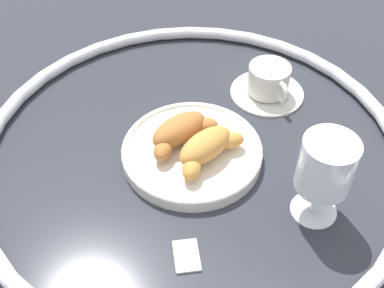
# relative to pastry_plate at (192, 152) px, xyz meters

# --- Properties ---
(ground_plane) EXTENTS (2.20, 2.20, 0.00)m
(ground_plane) POSITION_rel_pastry_plate_xyz_m (-0.01, -0.01, -0.01)
(ground_plane) COLOR #2D3038
(table_chrome_rim) EXTENTS (0.70, 0.70, 0.02)m
(table_chrome_rim) POSITION_rel_pastry_plate_xyz_m (-0.01, -0.01, -0.00)
(table_chrome_rim) COLOR silver
(table_chrome_rim) RESTS_ON ground_plane
(pastry_plate) EXTENTS (0.23, 0.23, 0.02)m
(pastry_plate) POSITION_rel_pastry_plate_xyz_m (0.00, 0.00, 0.00)
(pastry_plate) COLOR silver
(pastry_plate) RESTS_ON ground_plane
(croissant_large) EXTENTS (0.13, 0.09, 0.04)m
(croissant_large) POSITION_rel_pastry_plate_xyz_m (-0.00, -0.02, 0.03)
(croissant_large) COLOR #AD6B33
(croissant_large) RESTS_ON pastry_plate
(croissant_small) EXTENTS (0.13, 0.08, 0.04)m
(croissant_small) POSITION_rel_pastry_plate_xyz_m (0.01, 0.03, 0.03)
(croissant_small) COLOR #CC893D
(croissant_small) RESTS_ON pastry_plate
(coffee_cup_near) EXTENTS (0.14, 0.14, 0.06)m
(coffee_cup_near) POSITION_rel_pastry_plate_xyz_m (-0.21, 0.03, 0.01)
(coffee_cup_near) COLOR silver
(coffee_cup_near) RESTS_ON ground_plane
(juice_glass_left) EXTENTS (0.08, 0.08, 0.14)m
(juice_glass_left) POSITION_rel_pastry_plate_xyz_m (-0.00, 0.21, 0.08)
(juice_glass_left) COLOR white
(juice_glass_left) RESTS_ON ground_plane
(sugar_packet) EXTENTS (0.06, 0.06, 0.01)m
(sugar_packet) POSITION_rel_pastry_plate_xyz_m (0.16, 0.09, -0.01)
(sugar_packet) COLOR white
(sugar_packet) RESTS_ON ground_plane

